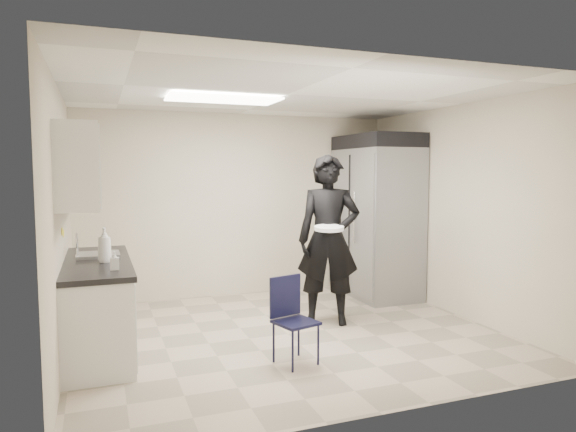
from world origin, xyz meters
name	(u,v)px	position (x,y,z in m)	size (l,w,h in m)	color
floor	(288,334)	(0.00, 0.00, 0.00)	(4.50, 4.50, 0.00)	tan
ceiling	(288,94)	(0.00, 0.00, 2.60)	(4.50, 4.50, 0.00)	white
back_wall	(240,205)	(0.00, 2.00, 1.30)	(4.50, 4.50, 0.00)	beige
left_wall	(60,224)	(-2.25, 0.00, 1.30)	(4.00, 4.00, 0.00)	beige
right_wall	(459,211)	(2.25, 0.00, 1.30)	(4.00, 4.00, 0.00)	beige
ceiling_panel	(223,99)	(-0.60, 0.40, 2.57)	(1.20, 0.60, 0.02)	white
lower_counter	(98,308)	(-1.95, 0.20, 0.43)	(0.60, 1.90, 0.86)	silver
countertop	(96,263)	(-1.95, 0.20, 0.89)	(0.64, 1.95, 0.05)	black
sink	(98,260)	(-1.93, 0.45, 0.87)	(0.42, 0.40, 0.14)	gray
faucet	(77,247)	(-2.13, 0.45, 1.02)	(0.02, 0.02, 0.24)	silver
upper_cabinets	(79,167)	(-2.08, 0.20, 1.83)	(0.35, 1.80, 0.75)	silver
towel_dispenser	(77,186)	(-2.14, 1.35, 1.62)	(0.22, 0.30, 0.35)	black
notice_sticker_left	(62,231)	(-2.24, 0.10, 1.22)	(0.00, 0.12, 0.07)	yellow
notice_sticker_right	(64,233)	(-2.24, 0.30, 1.18)	(0.00, 0.12, 0.07)	yellow
commercial_fridge	(376,223)	(1.83, 1.27, 1.05)	(0.80, 1.35, 2.10)	gray
fridge_compressor	(377,142)	(1.83, 1.27, 2.20)	(0.80, 1.35, 0.20)	black
folding_chair	(296,322)	(-0.23, -0.84, 0.39)	(0.35, 0.35, 0.78)	black
man_tuxedo	(328,240)	(0.60, 0.24, 0.99)	(0.72, 0.48, 1.98)	black
bucket_lid	(329,228)	(0.50, 0.01, 1.15)	(0.33, 0.33, 0.04)	silver
soap_bottle_a	(104,245)	(-1.87, 0.05, 1.08)	(0.13, 0.13, 0.34)	silver
soap_bottle_b	(115,261)	(-1.80, -0.39, 0.99)	(0.08, 0.08, 0.17)	#A09EA9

